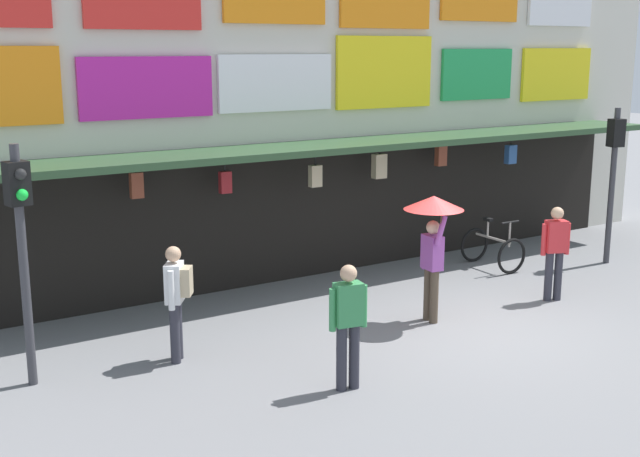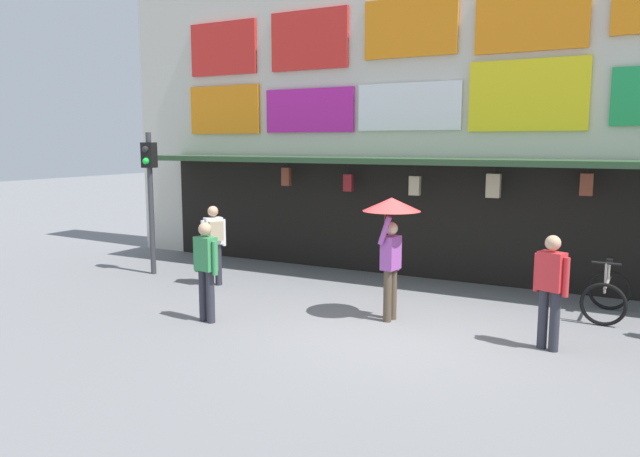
% 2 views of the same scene
% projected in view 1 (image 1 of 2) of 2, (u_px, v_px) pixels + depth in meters
% --- Properties ---
extents(ground_plane, '(80.00, 80.00, 0.00)m').
position_uv_depth(ground_plane, '(469.00, 328.00, 12.96)').
color(ground_plane, slate).
extents(shopfront, '(18.00, 2.60, 8.00)m').
position_uv_depth(shopfront, '(315.00, 69.00, 15.86)').
color(shopfront, beige).
rests_on(shopfront, ground).
extents(traffic_light_near, '(0.32, 0.35, 3.20)m').
position_uv_depth(traffic_light_near, '(21.00, 227.00, 10.34)').
color(traffic_light_near, '#38383D').
rests_on(traffic_light_near, ground).
extents(traffic_light_far, '(0.33, 0.35, 3.20)m').
position_uv_depth(traffic_light_far, '(614.00, 160.00, 16.46)').
color(traffic_light_far, '#38383D').
rests_on(traffic_light_far, ground).
extents(bicycle_parked, '(0.76, 1.19, 1.05)m').
position_uv_depth(bicycle_parked, '(493.00, 249.00, 16.45)').
color(bicycle_parked, black).
rests_on(bicycle_parked, ground).
extents(pedestrian_in_red, '(0.52, 0.28, 1.68)m').
position_uv_depth(pedestrian_in_red, '(348.00, 320.00, 10.45)').
color(pedestrian_in_red, '#2D2D38').
rests_on(pedestrian_in_red, ground).
extents(pedestrian_in_yellow, '(0.50, 0.34, 1.68)m').
position_uv_depth(pedestrian_in_yellow, '(555.00, 248.00, 14.20)').
color(pedestrian_in_yellow, '#2D2D38').
rests_on(pedestrian_in_yellow, ground).
extents(pedestrian_with_umbrella, '(0.96, 0.96, 2.08)m').
position_uv_depth(pedestrian_with_umbrella, '(433.00, 223.00, 12.94)').
color(pedestrian_with_umbrella, brown).
rests_on(pedestrian_with_umbrella, ground).
extents(pedestrian_in_black, '(0.47, 0.48, 1.68)m').
position_uv_depth(pedestrian_in_black, '(177.00, 295.00, 11.40)').
color(pedestrian_in_black, '#2D2D38').
rests_on(pedestrian_in_black, ground).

